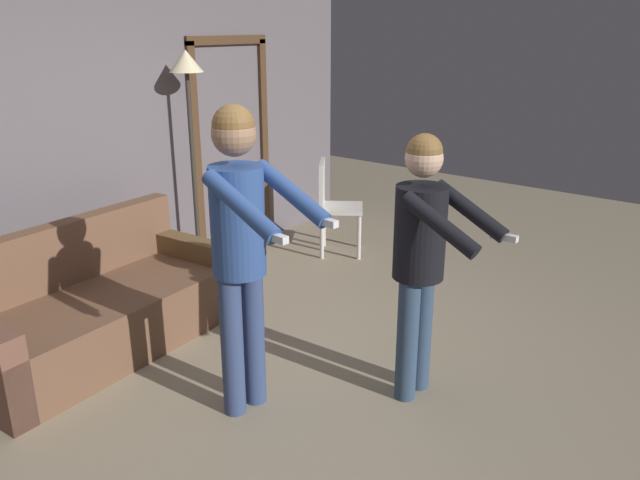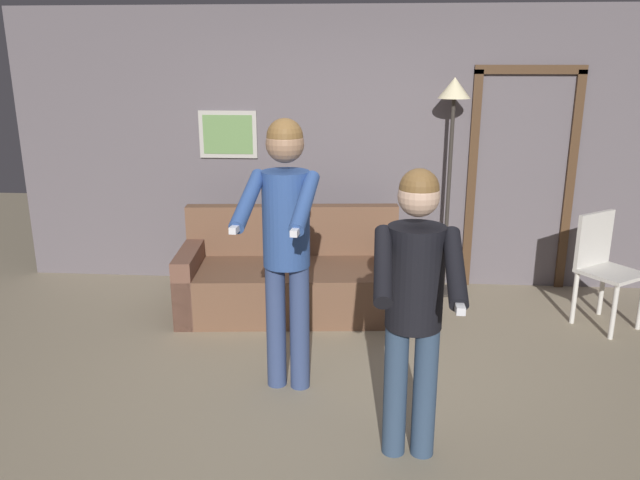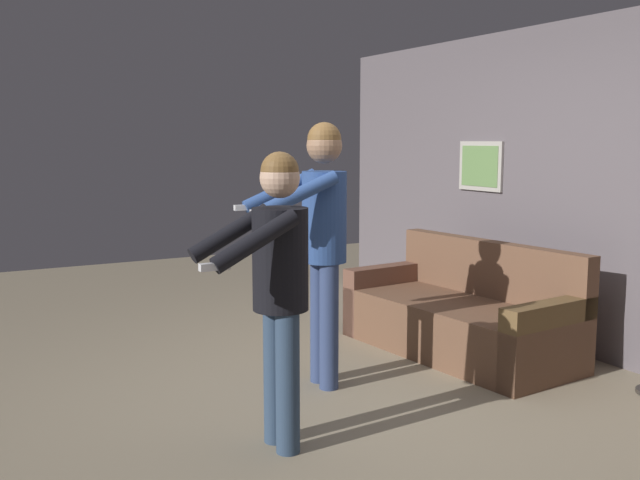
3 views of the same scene
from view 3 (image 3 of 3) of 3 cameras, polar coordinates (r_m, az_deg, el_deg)
ground_plane at (r=4.71m, az=1.00°, el=-12.81°), size 12.00×12.00×0.00m
back_wall_assembly at (r=5.87m, az=20.49°, el=3.82°), size 6.40×0.10×2.60m
couch at (r=5.78m, az=11.24°, el=-6.16°), size 1.97×1.02×0.87m
person_standing_left at (r=4.76m, az=0.12°, el=1.06°), size 0.48×0.74×1.79m
person_standing_right at (r=3.80m, az=-3.42°, el=-2.77°), size 0.44×0.66×1.62m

